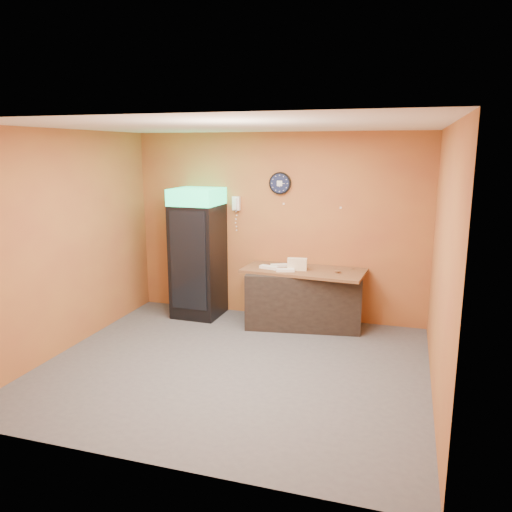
% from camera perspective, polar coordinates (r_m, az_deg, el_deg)
% --- Properties ---
extents(floor, '(4.50, 4.50, 0.00)m').
position_cam_1_polar(floor, '(6.14, -2.54, -12.47)').
color(floor, '#47474C').
rests_on(floor, ground).
extents(back_wall, '(4.50, 0.02, 2.80)m').
position_cam_1_polar(back_wall, '(7.58, 2.43, 3.38)').
color(back_wall, '#B06E31').
rests_on(back_wall, floor).
extents(left_wall, '(0.02, 4.00, 2.80)m').
position_cam_1_polar(left_wall, '(6.79, -20.87, 1.54)').
color(left_wall, '#B06E31').
rests_on(left_wall, floor).
extents(right_wall, '(0.02, 4.00, 2.80)m').
position_cam_1_polar(right_wall, '(5.39, 20.48, -1.02)').
color(right_wall, '#B06E31').
rests_on(right_wall, floor).
extents(ceiling, '(4.50, 4.00, 0.02)m').
position_cam_1_polar(ceiling, '(5.59, -2.81, 14.64)').
color(ceiling, white).
rests_on(ceiling, back_wall).
extents(beverage_cooler, '(0.71, 0.72, 1.98)m').
position_cam_1_polar(beverage_cooler, '(7.67, -6.75, 0.11)').
color(beverage_cooler, black).
rests_on(beverage_cooler, floor).
extents(prep_counter, '(1.72, 0.97, 0.81)m').
position_cam_1_polar(prep_counter, '(7.35, 5.43, -4.90)').
color(prep_counter, black).
rests_on(prep_counter, floor).
extents(wall_clock, '(0.33, 0.06, 0.33)m').
position_cam_1_polar(wall_clock, '(7.47, 2.77, 8.30)').
color(wall_clock, black).
rests_on(wall_clock, back_wall).
extents(wall_phone, '(0.12, 0.10, 0.21)m').
position_cam_1_polar(wall_phone, '(7.67, -2.29, 6.02)').
color(wall_phone, white).
rests_on(wall_phone, back_wall).
extents(butcher_paper, '(1.78, 0.92, 0.04)m').
position_cam_1_polar(butcher_paper, '(7.24, 5.50, -1.66)').
color(butcher_paper, brown).
rests_on(butcher_paper, prep_counter).
extents(sub_roll_stack, '(0.29, 0.13, 0.18)m').
position_cam_1_polar(sub_roll_stack, '(7.15, 4.73, -0.94)').
color(sub_roll_stack, '#F3E7BD').
rests_on(sub_roll_stack, butcher_paper).
extents(wrapped_sandwich_left, '(0.30, 0.17, 0.04)m').
position_cam_1_polar(wrapped_sandwich_left, '(7.23, 1.53, -1.30)').
color(wrapped_sandwich_left, white).
rests_on(wrapped_sandwich_left, butcher_paper).
extents(wrapped_sandwich_mid, '(0.28, 0.17, 0.04)m').
position_cam_1_polar(wrapped_sandwich_mid, '(7.08, 3.37, -1.61)').
color(wrapped_sandwich_mid, white).
rests_on(wrapped_sandwich_mid, butcher_paper).
extents(wrapped_sandwich_right, '(0.27, 0.20, 0.04)m').
position_cam_1_polar(wrapped_sandwich_right, '(7.37, 2.66, -1.07)').
color(wrapped_sandwich_right, white).
rests_on(wrapped_sandwich_right, butcher_paper).
extents(kitchen_tool, '(0.05, 0.05, 0.05)m').
position_cam_1_polar(kitchen_tool, '(7.24, 4.94, -1.27)').
color(kitchen_tool, silver).
rests_on(kitchen_tool, butcher_paper).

